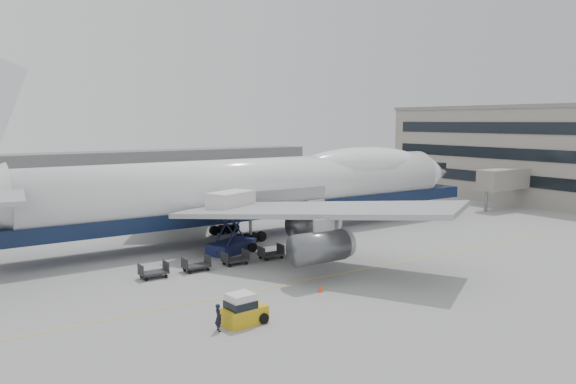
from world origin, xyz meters
TOP-DOWN VIEW (x-y plane):
  - ground at (0.00, 0.00)m, footprint 260.00×260.00m
  - apron_line at (0.00, -6.00)m, footprint 60.00×0.15m
  - hangar at (-10.00, 70.00)m, footprint 110.00×8.00m
  - airliner at (0.64, 12.00)m, footprint 67.00×55.30m
  - catering_truck at (-6.82, 6.32)m, footprint 5.69×4.85m
  - baggage_tug at (-15.83, -11.79)m, footprint 2.94×1.73m
  - ground_worker at (-17.71, -11.98)m, footprint 0.48×0.68m
  - traffic_cone at (-7.49, -9.15)m, footprint 0.38×0.38m
  - dolly_0 at (-16.68, 1.79)m, footprint 2.30×1.35m
  - dolly_1 at (-12.79, 1.79)m, footprint 2.30×1.35m
  - dolly_2 at (-8.89, 1.79)m, footprint 2.30×1.35m
  - dolly_3 at (-5.00, 1.79)m, footprint 2.30×1.35m
  - dolly_4 at (-1.11, 1.79)m, footprint 2.30×1.35m

SIDE VIEW (x-z plane):
  - ground at x=0.00m, z-range 0.00..0.00m
  - apron_line at x=0.00m, z-range 0.00..0.01m
  - traffic_cone at x=-7.49m, z-range -0.01..0.54m
  - dolly_0 at x=-16.68m, z-range -0.12..1.18m
  - dolly_1 at x=-12.79m, z-range -0.12..1.18m
  - dolly_2 at x=-8.89m, z-range -0.12..1.18m
  - dolly_3 at x=-5.00m, z-range -0.12..1.18m
  - dolly_4 at x=-1.11m, z-range -0.12..1.18m
  - ground_worker at x=-17.71m, z-range 0.00..1.76m
  - baggage_tug at x=-15.83m, z-range -0.12..1.96m
  - catering_truck at x=-6.82m, z-range 0.38..6.51m
  - hangar at x=-10.00m, z-range 0.00..7.00m
  - airliner at x=0.64m, z-range -4.37..15.61m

